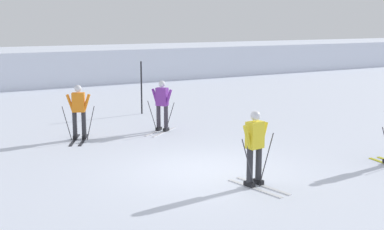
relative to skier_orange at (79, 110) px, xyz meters
The scene contains 6 objects.
ground_plane 5.23m from the skier_orange, 72.76° to the right, with size 120.00×120.00×0.00m, color silver.
far_snow_ridge 16.56m from the skier_orange, 84.71° to the left, with size 80.00×7.43×2.00m, color silver.
skier_orange is the anchor object (origin of this frame).
skier_yellow 6.75m from the skier_orange, 74.25° to the right, with size 1.00×1.64×1.71m.
skier_purple 2.79m from the skier_orange, ahead, with size 1.51×1.24×1.71m.
trail_marker_pole 4.80m from the skier_orange, 40.92° to the left, with size 0.06×0.06×2.09m, color black.
Camera 1 is at (-6.52, -10.30, 3.62)m, focal length 47.93 mm.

